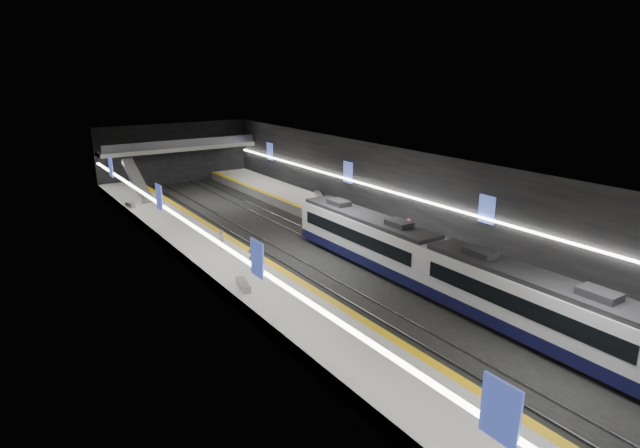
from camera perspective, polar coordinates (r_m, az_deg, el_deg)
ground at (r=43.77m, az=0.27°, el=-3.74°), size 70.00×70.00×0.00m
ceiling at (r=41.67m, az=0.28°, el=6.63°), size 20.00×70.00×0.04m
wall_left at (r=38.10m, az=-12.30°, el=-0.90°), size 0.04×70.00×8.00m
wall_right at (r=48.67m, az=10.11°, el=3.01°), size 0.04×70.00×8.00m
wall_back at (r=73.61m, az=-15.24°, el=7.24°), size 20.00×0.04×8.00m
platform_left at (r=40.16m, az=-8.68°, el=-5.09°), size 5.00×70.00×1.00m
tile_surface_left at (r=39.98m, az=-8.71°, el=-4.41°), size 5.00×70.00×0.02m
tactile_strip_left at (r=40.87m, az=-5.92°, el=-3.81°), size 0.60×70.00×0.02m
platform_right at (r=47.97m, az=7.73°, el=-1.42°), size 5.00×70.00×1.00m
tile_surface_right at (r=47.81m, az=7.75°, el=-0.84°), size 5.00×70.00×0.02m
tactile_strip_right at (r=46.44m, az=5.71°, el=-1.28°), size 0.60×70.00×0.02m
rails at (r=43.74m, az=0.27°, el=-3.67°), size 6.52×70.00×0.12m
train at (r=37.33m, az=12.14°, el=-4.19°), size 2.69×30.04×3.60m
ad_posters at (r=43.22m, az=-0.46°, el=2.25°), size 19.94×53.50×2.20m
cove_light_left at (r=38.23m, az=-12.01°, el=-1.14°), size 0.25×68.60×0.12m
cove_light_right at (r=48.58m, az=9.92°, el=2.75°), size 0.25×68.60×0.12m
mezzanine_bridge at (r=71.52m, az=-14.76°, el=7.86°), size 20.00×3.00×1.50m
escalator at (r=63.20m, az=-18.94°, el=4.45°), size 1.20×7.50×3.92m
bench_left_near at (r=35.94m, az=-8.20°, el=-6.44°), size 0.95×2.06×0.49m
bench_left_far at (r=59.20m, az=-19.59°, el=1.91°), size 0.67×1.64×0.39m
bench_right_far at (r=60.22m, az=-0.19°, el=3.17°), size 1.31×2.04×0.49m
passenger_right_a at (r=45.61m, az=9.42°, el=-0.56°), size 0.48×0.70×1.87m
passenger_left_a at (r=43.61m, az=-10.42°, el=-1.63°), size 0.68×0.99×1.55m
passenger_left_b at (r=38.83m, az=-7.24°, el=-3.75°), size 1.10×0.72×1.59m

